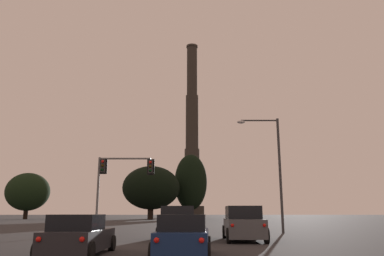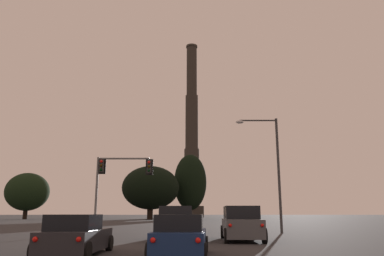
{
  "view_description": "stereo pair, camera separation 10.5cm",
  "coord_description": "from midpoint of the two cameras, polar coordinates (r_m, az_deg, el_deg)",
  "views": [
    {
      "loc": [
        0.56,
        0.16,
        1.49
      ],
      "look_at": [
        0.52,
        51.2,
        13.09
      ],
      "focal_mm": 35.0,
      "sensor_mm": 36.0,
      "label": 1
    },
    {
      "loc": [
        0.66,
        0.16,
        1.49
      ],
      "look_at": [
        0.52,
        51.2,
        13.09
      ],
      "focal_mm": 35.0,
      "sensor_mm": 36.0,
      "label": 2
    }
  ],
  "objects": [
    {
      "name": "hatchback_left_lane_second",
      "position": [
        14.66,
        -17.02,
        -15.49
      ],
      "size": [
        1.93,
        4.12,
        1.44
      ],
      "rotation": [
        0.0,
        0.0,
        -0.01
      ],
      "color": "#232328",
      "rests_on": "ground_plane"
    },
    {
      "name": "street_lamp",
      "position": [
        29.85,
        12.18,
        -4.97
      ],
      "size": [
        3.33,
        0.36,
        8.83
      ],
      "color": "#38383A",
      "rests_on": "ground_plane"
    },
    {
      "name": "treeline_right_mid",
      "position": [
        85.2,
        -6.26,
        -9.04
      ],
      "size": [
        12.75,
        11.47,
        11.8
      ],
      "color": "black",
      "rests_on": "ground_plane"
    },
    {
      "name": "suv_center_lane_front",
      "position": [
        21.86,
        -2.25,
        -14.35
      ],
      "size": [
        2.11,
        4.91,
        1.86
      ],
      "rotation": [
        0.0,
        0.0,
        -0.0
      ],
      "color": "#232328",
      "rests_on": "ground_plane"
    },
    {
      "name": "suv_right_lane_front",
      "position": [
        21.48,
        7.7,
        -14.27
      ],
      "size": [
        2.23,
        4.95,
        1.86
      ],
      "rotation": [
        0.0,
        0.0,
        -0.03
      ],
      "color": "#4C4F54",
      "rests_on": "ground_plane"
    },
    {
      "name": "smokestack",
      "position": [
        130.56,
        0.02,
        -2.76
      ],
      "size": [
        8.25,
        8.25,
        62.0
      ],
      "color": "#2B2722",
      "rests_on": "ground_plane"
    },
    {
      "name": "treeline_center_left",
      "position": [
        91.2,
        -0.18,
        -8.25
      ],
      "size": [
        7.82,
        7.04,
        15.44
      ],
      "color": "black",
      "rests_on": "ground_plane"
    },
    {
      "name": "hatchback_center_lane_second",
      "position": [
        13.66,
        -1.5,
        -16.26
      ],
      "size": [
        2.09,
        4.18,
        1.44
      ],
      "rotation": [
        0.0,
        0.0,
        -0.05
      ],
      "color": "navy",
      "rests_on": "ground_plane"
    },
    {
      "name": "treeline_left_mid",
      "position": [
        99.33,
        -23.74,
        -8.89
      ],
      "size": [
        10.34,
        9.31,
        10.94
      ],
      "color": "black",
      "rests_on": "ground_plane"
    },
    {
      "name": "traffic_light_overhead_left",
      "position": [
        29.8,
        -11.41,
        -7.03
      ],
      "size": [
        4.49,
        0.5,
        5.74
      ],
      "color": "slate",
      "rests_on": "ground_plane"
    }
  ]
}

